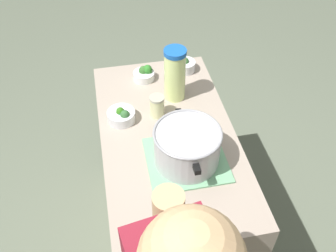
% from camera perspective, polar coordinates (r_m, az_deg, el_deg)
% --- Properties ---
extents(ground_plane, '(8.00, 8.00, 0.00)m').
position_cam_1_polar(ground_plane, '(2.48, 0.00, -16.07)').
color(ground_plane, slate).
extents(counter_slab, '(1.12, 0.61, 0.92)m').
position_cam_1_polar(counter_slab, '(2.09, 0.00, -9.94)').
color(counter_slab, '#A79687').
rests_on(counter_slab, ground_plane).
extents(dish_cloth, '(0.31, 0.33, 0.01)m').
position_cam_1_polar(dish_cloth, '(1.63, 2.74, -5.03)').
color(dish_cloth, '#79B888').
rests_on(dish_cloth, counter_slab).
extents(cooking_pot, '(0.35, 0.28, 0.16)m').
position_cam_1_polar(cooking_pot, '(1.57, 2.85, -2.94)').
color(cooking_pot, '#B7B7BC').
rests_on(cooking_pot, dish_cloth).
extents(lemonade_pitcher, '(0.11, 0.11, 0.27)m').
position_cam_1_polar(lemonade_pitcher, '(1.84, 1.02, 7.72)').
color(lemonade_pitcher, '#DFEF94').
rests_on(lemonade_pitcher, counter_slab).
extents(mason_jar, '(0.07, 0.07, 0.11)m').
position_cam_1_polar(mason_jar, '(1.79, -1.64, 2.97)').
color(mason_jar, beige).
rests_on(mason_jar, counter_slab).
extents(broccoli_bowl_front, '(0.11, 0.11, 0.08)m').
position_cam_1_polar(broccoli_bowl_front, '(2.03, -3.53, 7.74)').
color(broccoli_bowl_front, silver).
rests_on(broccoli_bowl_front, counter_slab).
extents(broccoli_bowl_center, '(0.13, 0.13, 0.07)m').
position_cam_1_polar(broccoli_bowl_center, '(1.79, -6.93, 1.57)').
color(broccoli_bowl_center, silver).
rests_on(broccoli_bowl_center, counter_slab).
extents(broccoli_bowl_back, '(0.11, 0.11, 0.08)m').
position_cam_1_polar(broccoli_bowl_back, '(2.09, 2.51, 9.03)').
color(broccoli_bowl_back, silver).
rests_on(broccoli_bowl_back, counter_slab).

